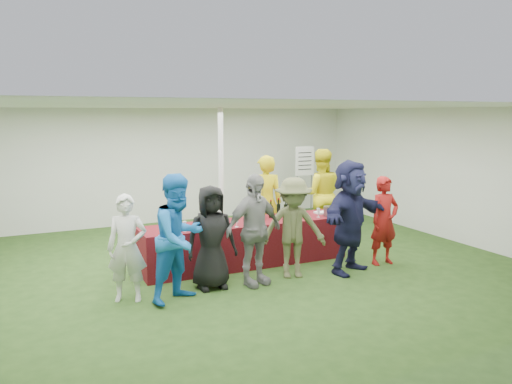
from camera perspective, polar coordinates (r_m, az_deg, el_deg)
name	(u,v)px	position (r m, az deg, el deg)	size (l,w,h in m)	color
ground	(220,269)	(8.50, -4.14, -8.74)	(60.00, 60.00, 0.00)	#284719
tent	(221,179)	(9.48, -4.01, 1.49)	(10.00, 10.00, 10.00)	white
serving_table	(246,243)	(8.64, -1.21, -5.83)	(3.60, 0.80, 0.75)	maroon
wine_bottles	(274,210)	(8.91, 2.09, -2.10)	(0.72, 0.15, 0.32)	black
wine_glasses	(225,221)	(8.11, -3.61, -3.28)	(2.81, 0.15, 0.16)	silver
water_bottle	(246,215)	(8.62, -1.20, -2.60)	(0.07, 0.07, 0.23)	silver
bar_towel	(322,213)	(9.32, 7.53, -2.34)	(0.25, 0.18, 0.03)	white
dump_bucket	(330,211)	(9.08, 8.42, -2.18)	(0.22, 0.22, 0.18)	slate
wine_list_sign	(305,167)	(12.05, 5.57, 2.92)	(0.50, 0.03, 1.80)	slate
staff_pourer	(265,203)	(9.46, 1.07, -1.23)	(0.66, 0.43, 1.81)	gold
staff_back	(320,194)	(10.35, 7.34, -0.26)	(0.91, 0.71, 1.87)	yellow
customer_0	(127,248)	(7.13, -14.51, -6.23)	(0.55, 0.36, 1.50)	silver
customer_1	(179,238)	(6.96, -8.75, -5.21)	(0.87, 0.67, 1.78)	blue
customer_2	(211,237)	(7.42, -5.12, -5.18)	(0.76, 0.49, 1.55)	black
customer_3	(254,230)	(7.51, -0.24, -4.36)	(1.00, 0.42, 1.70)	gray
customer_4	(293,228)	(7.89, 4.27, -4.12)	(1.03, 0.59, 1.60)	#505432
customer_5	(350,217)	(8.24, 10.70, -2.78)	(1.72, 0.55, 1.85)	#181A3B
customer_6	(384,221)	(8.84, 14.44, -3.19)	(0.56, 0.37, 1.53)	maroon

